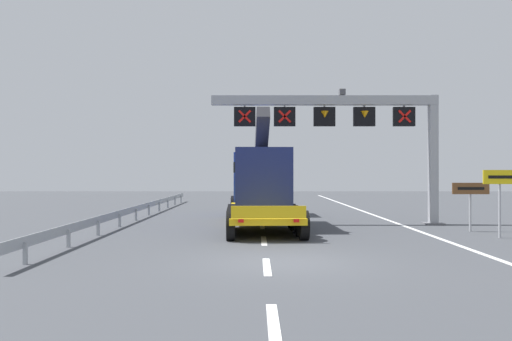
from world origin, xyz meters
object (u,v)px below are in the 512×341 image
at_px(overhead_lane_gantry, 351,120).
at_px(exit_sign_yellow, 500,187).
at_px(heavy_haul_truck_yellow, 259,183).
at_px(tourist_info_sign_brown, 471,194).

xyz_separation_m(overhead_lane_gantry, exit_sign_yellow, (4.73, -5.30, -3.10)).
xyz_separation_m(overhead_lane_gantry, heavy_haul_truck_yellow, (-4.44, 1.40, -3.05)).
relative_size(heavy_haul_truck_yellow, exit_sign_yellow, 5.44).
bearing_deg(exit_sign_yellow, tourist_info_sign_brown, 95.26).
relative_size(exit_sign_yellow, tourist_info_sign_brown, 1.26).
bearing_deg(heavy_haul_truck_yellow, tourist_info_sign_brown, -26.45).
relative_size(overhead_lane_gantry, exit_sign_yellow, 4.29).
bearing_deg(exit_sign_yellow, overhead_lane_gantry, 131.78).
distance_m(heavy_haul_truck_yellow, tourist_info_sign_brown, 10.02).
distance_m(overhead_lane_gantry, exit_sign_yellow, 7.75).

